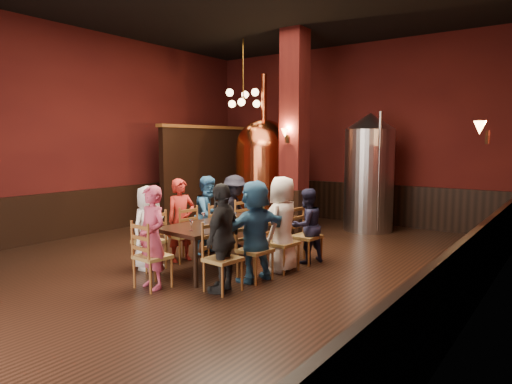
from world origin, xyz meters
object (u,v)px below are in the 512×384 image
Objects in this scene: person_1 at (181,220)px; rose_vase at (262,202)px; dining_table at (230,225)px; person_0 at (149,228)px; person_2 at (209,215)px; steel_vessel at (369,172)px; copper_kettle at (264,171)px.

person_1 is 4.46× the size of rose_vase.
dining_table is at bearing -87.06° from rose_vase.
person_0 is 0.95× the size of person_1.
person_2 reaches higher than person_1.
person_0 is 0.50× the size of steel_vessel.
steel_vessel is at bearing -3.16° from person_1.
person_0 is 4.24× the size of rose_vase.
person_1 reaches higher than rose_vase.
rose_vase reaches higher than dining_table.
dining_table is 0.91m from person_2.
person_2 is 0.53× the size of steel_vessel.
person_2 is at bearing -141.85° from rose_vase.
dining_table is 1.74× the size of person_1.
rose_vase is at bearing 98.55° from dining_table.
person_1 is (-0.88, -0.25, 0.03)m from dining_table.
rose_vase is at bearing -103.04° from steel_vessel.
steel_vessel reaches higher than person_2.
person_2 is 0.39× the size of copper_kettle.
dining_table is 0.67× the size of copper_kettle.
dining_table is 1.05m from rose_vase.
dining_table is 1.83× the size of person_0.
steel_vessel reaches higher than dining_table.
dining_table is 4.37m from steel_vessel.
person_0 is 0.67m from person_1.
steel_vessel reaches higher than person_0.
copper_kettle is (-0.84, 3.73, 0.63)m from person_1.
rose_vase is at bearing -56.01° from copper_kettle.
steel_vessel is (1.64, 5.17, 0.68)m from person_0.
copper_kettle reaches higher than person_2.
person_1 is 4.81m from steel_vessel.
copper_kettle is 1.36× the size of steel_vessel.
person_0 is at bearing -130.36° from dining_table.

